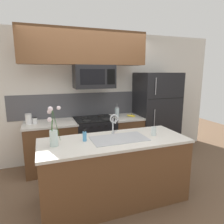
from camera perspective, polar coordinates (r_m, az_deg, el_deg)
ground_plane at (r=3.45m, az=-0.69°, el=-20.29°), size 10.00×10.00×0.00m
rear_partition at (r=4.28m, az=-2.54°, el=4.50°), size 5.20×0.10×2.60m
splash_band at (r=4.17m, az=-6.24°, el=2.17°), size 3.14×0.01×0.48m
back_counter_left at (r=3.92m, az=-16.92°, el=-9.36°), size 0.93×0.65×0.91m
back_counter_right at (r=4.24m, az=3.89°, el=-7.28°), size 0.61×0.65×0.91m
stove_range at (r=4.03m, az=-4.93°, el=-8.23°), size 0.76×0.64×0.93m
microwave at (r=3.78m, az=-5.18°, el=10.03°), size 0.74×0.40×0.42m
upper_cabinet_band at (r=3.74m, az=-7.76°, el=17.83°), size 2.24×0.34×0.60m
refrigerator at (r=4.47m, az=12.32°, el=-0.67°), size 0.86×0.74×1.80m
storage_jar_tall at (r=3.78m, az=-22.73°, el=-1.83°), size 0.11×0.11×0.19m
storage_jar_medium at (r=3.78m, az=-21.18°, el=-2.27°), size 0.08×0.08×0.12m
banana_bunch at (r=4.10m, az=5.59°, el=-1.06°), size 0.19×0.15×0.08m
french_press at (r=4.09m, az=1.44°, el=0.06°), size 0.09×0.09×0.27m
island_counter at (r=2.92m, az=0.68°, el=-16.24°), size 2.01×0.80×0.91m
kitchen_sink at (r=2.79m, az=2.04°, el=-8.98°), size 0.76×0.43×0.16m
sink_faucet at (r=2.90m, az=0.54°, el=-2.67°), size 0.14×0.14×0.31m
dish_soap_bottle at (r=2.68m, az=-7.83°, el=-6.83°), size 0.06×0.05×0.16m
drinking_glass at (r=2.96m, az=11.82°, el=-5.38°), size 0.07×0.07×0.12m
flower_vase at (r=2.56m, az=-16.41°, el=-6.00°), size 0.17×0.12×0.50m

